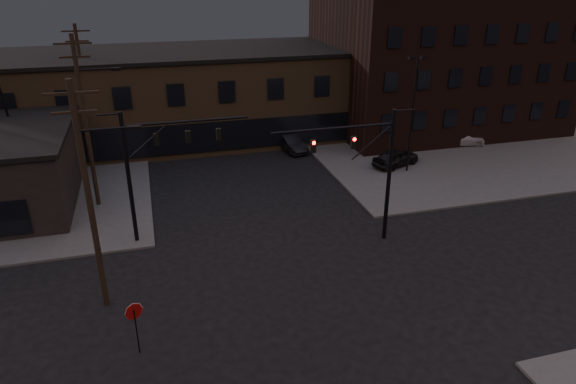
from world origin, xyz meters
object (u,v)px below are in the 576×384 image
object	(u,v)px
stop_sign	(135,317)
car_crossing	(291,143)
traffic_signal_near	(372,164)
parked_car_lot_a	(396,157)
parked_car_lot_b	(461,138)
traffic_signal_far	(150,162)

from	to	relation	value
stop_sign	car_crossing	distance (m)	27.29
stop_sign	car_crossing	size ratio (longest dim) A/B	0.57
traffic_signal_near	parked_car_lot_a	xyz separation A→B (m)	(7.27, 10.80, -4.06)
parked_car_lot_b	stop_sign	bearing A→B (deg)	140.94
traffic_signal_near	stop_sign	bearing A→B (deg)	-154.10
parked_car_lot_a	parked_car_lot_b	bearing A→B (deg)	-89.36
traffic_signal_near	parked_car_lot_b	distance (m)	21.46
stop_sign	traffic_signal_near	bearing A→B (deg)	25.90
traffic_signal_far	car_crossing	bearing A→B (deg)	48.29
car_crossing	parked_car_lot_b	bearing A→B (deg)	-20.96
traffic_signal_far	parked_car_lot_b	world-z (taller)	traffic_signal_far
traffic_signal_near	stop_sign	distance (m)	15.17
parked_car_lot_a	car_crossing	distance (m)	9.58
parked_car_lot_b	traffic_signal_near	bearing A→B (deg)	147.77
traffic_signal_far	parked_car_lot_b	distance (m)	29.92
traffic_signal_near	parked_car_lot_a	world-z (taller)	traffic_signal_near
traffic_signal_far	parked_car_lot_b	xyz separation A→B (m)	(27.61, 10.71, -4.23)
traffic_signal_near	traffic_signal_far	bearing A→B (deg)	163.83
parked_car_lot_b	car_crossing	bearing A→B (deg)	94.31
traffic_signal_far	parked_car_lot_b	bearing A→B (deg)	21.20
traffic_signal_near	stop_sign	size ratio (longest dim) A/B	3.23
parked_car_lot_a	car_crossing	world-z (taller)	parked_car_lot_a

